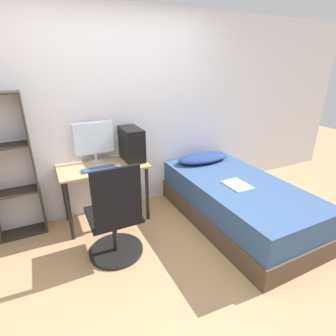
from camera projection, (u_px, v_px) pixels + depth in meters
name	position (u px, v px, depth m)	size (l,w,h in m)	color
ground_plane	(171.00, 276.00, 2.48)	(14.00, 14.00, 0.00)	tan
wall_back	(116.00, 116.00, 3.27)	(8.00, 0.05, 2.50)	silver
desk	(104.00, 175.00, 3.15)	(1.02, 0.54, 0.74)	tan
office_chair	(115.00, 223.00, 2.59)	(0.57, 0.57, 1.05)	black
bed	(236.00, 202.00, 3.25)	(1.05, 2.04, 0.55)	#4C3D2D
pillow	(204.00, 158.00, 3.75)	(0.80, 0.36, 0.11)	navy
magazine	(237.00, 185.00, 3.05)	(0.24, 0.32, 0.01)	silver
monitor	(94.00, 140.00, 3.12)	(0.48, 0.16, 0.49)	#B7B7BC
keyboard	(99.00, 169.00, 2.97)	(0.37, 0.11, 0.02)	#33477A
pc_tower	(132.00, 144.00, 3.22)	(0.22, 0.41, 0.40)	black
mouse	(119.00, 166.00, 3.07)	(0.06, 0.09, 0.02)	silver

